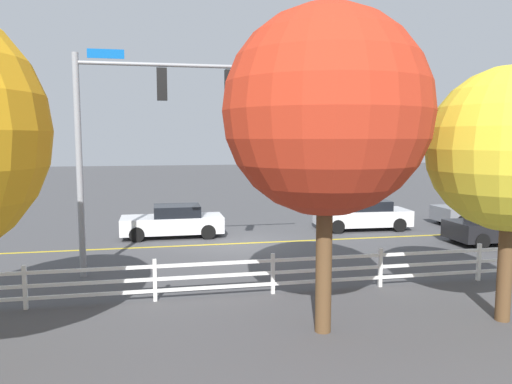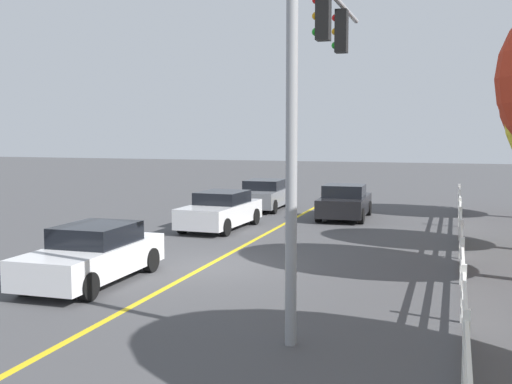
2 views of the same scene
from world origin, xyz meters
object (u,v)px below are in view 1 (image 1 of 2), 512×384
at_px(car_3, 476,211).
at_px(car_0, 173,222).
at_px(car_2, 496,227).
at_px(car_1, 363,215).
at_px(tree_1, 512,150).
at_px(tree_0, 326,112).

bearing_deg(car_3, car_0, -0.63).
bearing_deg(car_3, car_2, 62.37).
bearing_deg(car_1, car_2, 138.39).
height_order(car_1, car_3, car_1).
distance_m(car_3, tree_1, 14.61).
distance_m(car_1, car_2, 5.78).
bearing_deg(tree_0, car_2, -143.48).
height_order(car_1, tree_1, tree_1).
relative_size(car_0, car_1, 0.99).
bearing_deg(car_2, tree_0, -144.83).
bearing_deg(car_0, car_1, -179.91).
bearing_deg(tree_0, tree_1, 177.42).
relative_size(car_1, tree_1, 0.74).
height_order(car_0, car_2, car_2).
bearing_deg(car_0, tree_0, 104.33).
bearing_deg(car_2, tree_1, -127.74).
height_order(car_2, tree_0, tree_0).
relative_size(car_2, tree_1, 0.67).
height_order(car_0, car_1, same).
height_order(tree_0, tree_1, tree_0).
height_order(car_0, car_3, car_0).
xyz_separation_m(car_1, tree_1, (1.55, 11.75, 3.41)).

